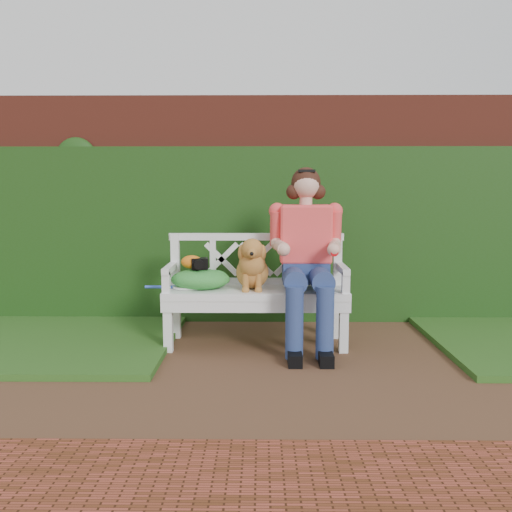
{
  "coord_description": "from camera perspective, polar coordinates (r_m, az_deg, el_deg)",
  "views": [
    {
      "loc": [
        -0.35,
        -3.62,
        1.29
      ],
      "look_at": [
        -0.39,
        0.8,
        0.75
      ],
      "focal_mm": 38.0,
      "sensor_mm": 36.0,
      "label": 1
    }
  ],
  "objects": [
    {
      "name": "ivy_hedge",
      "position": [
        5.33,
        4.35,
        2.21
      ],
      "size": [
        10.0,
        0.18,
        1.7
      ],
      "primitive_type": "cube",
      "color": "#18390C",
      "rests_on": "ground"
    },
    {
      "name": "garden_bench",
      "position": [
        4.54,
        -0.0,
        -6.39
      ],
      "size": [
        1.59,
        0.64,
        0.48
      ],
      "primitive_type": null,
      "rotation": [
        0.0,
        0.0,
        -0.02
      ],
      "color": "white",
      "rests_on": "ground"
    },
    {
      "name": "camera_item",
      "position": [
        4.47,
        -5.96,
        -0.78
      ],
      "size": [
        0.15,
        0.12,
        0.09
      ],
      "primitive_type": "cube",
      "rotation": [
        0.0,
        0.0,
        0.17
      ],
      "color": "black",
      "rests_on": "green_bag"
    },
    {
      "name": "brick_paving",
      "position": [
        2.41,
        9.75,
        -25.07
      ],
      "size": [
        4.0,
        1.2,
        0.03
      ],
      "primitive_type": "cube",
      "color": "#552914",
      "rests_on": "ground"
    },
    {
      "name": "brick_wall",
      "position": [
        5.53,
        4.23,
        4.98
      ],
      "size": [
        10.0,
        0.3,
        2.2
      ],
      "primitive_type": "cube",
      "color": "maroon",
      "rests_on": "ground"
    },
    {
      "name": "dog",
      "position": [
        4.43,
        -0.4,
        -0.74
      ],
      "size": [
        0.31,
        0.41,
        0.43
      ],
      "primitive_type": null,
      "rotation": [
        0.0,
        0.0,
        -0.06
      ],
      "color": "#98592E",
      "rests_on": "garden_bench"
    },
    {
      "name": "green_bag",
      "position": [
        4.5,
        -5.87,
        -2.38
      ],
      "size": [
        0.6,
        0.54,
        0.17
      ],
      "primitive_type": null,
      "rotation": [
        0.0,
        0.0,
        0.42
      ],
      "color": "#289817",
      "rests_on": "garden_bench"
    },
    {
      "name": "grass_left",
      "position": [
        5.12,
        -23.27,
        -7.92
      ],
      "size": [
        2.6,
        2.0,
        0.05
      ],
      "primitive_type": "cube",
      "color": "#1F4017",
      "rests_on": "ground"
    },
    {
      "name": "seated_woman",
      "position": [
        4.45,
        5.26,
        -0.12
      ],
      "size": [
        0.8,
        0.96,
        1.49
      ],
      "primitive_type": null,
      "rotation": [
        0.0,
        0.0,
        0.22
      ],
      "color": "#F6315B",
      "rests_on": "ground"
    },
    {
      "name": "ground",
      "position": [
        3.86,
        5.89,
        -12.62
      ],
      "size": [
        60.0,
        60.0,
        0.0
      ],
      "primitive_type": "plane",
      "color": "#533522"
    },
    {
      "name": "tennis_racket",
      "position": [
        4.52,
        -7.32,
        -3.25
      ],
      "size": [
        0.57,
        0.32,
        0.03
      ],
      "primitive_type": null,
      "rotation": [
        0.0,
        0.0,
        0.19
      ],
      "color": "silver",
      "rests_on": "garden_bench"
    },
    {
      "name": "baseball_glove",
      "position": [
        4.49,
        -6.79,
        -0.62
      ],
      "size": [
        0.2,
        0.16,
        0.11
      ],
      "primitive_type": "ellipsoid",
      "rotation": [
        0.0,
        0.0,
        -0.2
      ],
      "color": "orange",
      "rests_on": "green_bag"
    }
  ]
}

